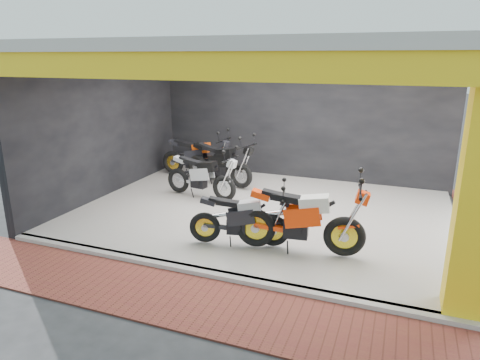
% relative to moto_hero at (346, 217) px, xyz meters
% --- Properties ---
extents(ground, '(80.00, 80.00, 0.00)m').
position_rel_moto_hero_xyz_m(ground, '(-2.02, -0.27, -0.83)').
color(ground, '#2D2D30').
rests_on(ground, ground).
extents(showroom_floor, '(8.00, 6.00, 0.10)m').
position_rel_moto_hero_xyz_m(showroom_floor, '(-2.02, 1.73, -0.78)').
color(showroom_floor, silver).
rests_on(showroom_floor, ground).
extents(showroom_ceiling, '(8.40, 6.40, 0.20)m').
position_rel_moto_hero_xyz_m(showroom_ceiling, '(-2.02, 1.73, 2.77)').
color(showroom_ceiling, beige).
rests_on(showroom_ceiling, corner_column).
extents(back_wall, '(8.20, 0.20, 3.50)m').
position_rel_moto_hero_xyz_m(back_wall, '(-2.02, 4.83, 0.92)').
color(back_wall, black).
rests_on(back_wall, ground).
extents(left_wall, '(0.20, 6.20, 3.50)m').
position_rel_moto_hero_xyz_m(left_wall, '(-6.12, 1.73, 0.92)').
color(left_wall, black).
rests_on(left_wall, ground).
extents(corner_column, '(0.50, 0.50, 3.50)m').
position_rel_moto_hero_xyz_m(corner_column, '(1.73, -1.02, 0.92)').
color(corner_column, yellow).
rests_on(corner_column, ground).
extents(header_beam_front, '(8.40, 0.30, 0.40)m').
position_rel_moto_hero_xyz_m(header_beam_front, '(-2.02, -1.27, 2.47)').
color(header_beam_front, yellow).
rests_on(header_beam_front, corner_column).
extents(floor_kerb, '(8.00, 0.20, 0.10)m').
position_rel_moto_hero_xyz_m(floor_kerb, '(-2.02, -1.29, -0.78)').
color(floor_kerb, silver).
rests_on(floor_kerb, ground).
extents(paver_front, '(9.00, 1.40, 0.03)m').
position_rel_moto_hero_xyz_m(paver_front, '(-2.02, -2.07, -0.81)').
color(paver_front, brown).
rests_on(paver_front, ground).
extents(moto_hero, '(2.47, 1.16, 1.46)m').
position_rel_moto_hero_xyz_m(moto_hero, '(0.00, 0.00, 0.00)').
color(moto_hero, '#FF3C0A').
rests_on(moto_hero, showroom_floor).
extents(moto_row_a, '(2.05, 1.15, 1.18)m').
position_rel_moto_hero_xyz_m(moto_row_a, '(-1.25, -0.04, -0.14)').
color(moto_row_a, black).
rests_on(moto_row_a, showroom_floor).
extents(moto_row_b, '(2.18, 1.07, 1.27)m').
position_rel_moto_hero_xyz_m(moto_row_b, '(-3.06, 1.95, -0.09)').
color(moto_row_b, '#A8ABB0').
rests_on(moto_row_b, showroom_floor).
extents(moto_row_c, '(2.28, 0.94, 1.37)m').
position_rel_moto_hero_xyz_m(moto_row_c, '(-3.97, 3.61, -0.04)').
color(moto_row_c, black).
rests_on(moto_row_c, showroom_floor).
extents(moto_row_d, '(2.41, 1.38, 1.39)m').
position_rel_moto_hero_xyz_m(moto_row_d, '(-3.06, 3.07, -0.04)').
color(moto_row_d, black).
rests_on(moto_row_d, showroom_floor).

